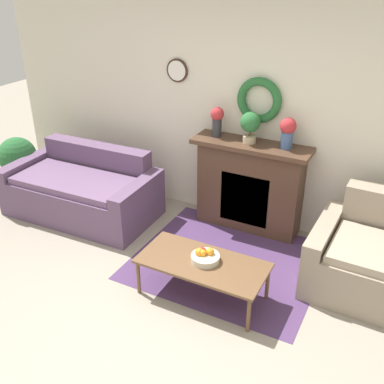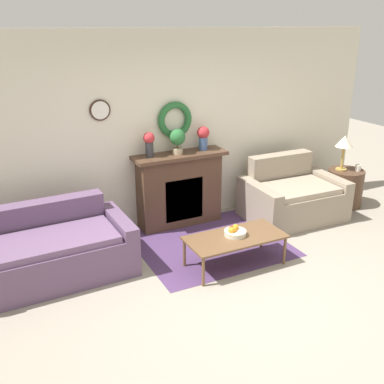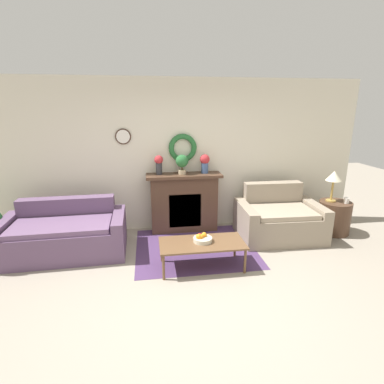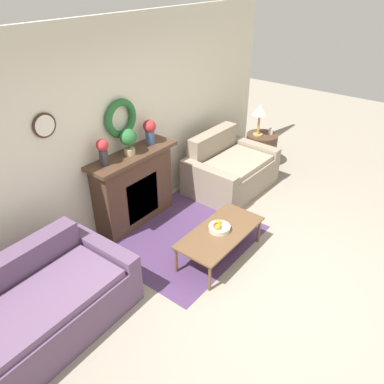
{
  "view_description": "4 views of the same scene",
  "coord_description": "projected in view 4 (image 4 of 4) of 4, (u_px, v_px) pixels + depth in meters",
  "views": [
    {
      "loc": [
        1.64,
        -2.28,
        2.83
      ],
      "look_at": [
        -0.21,
        1.3,
        0.76
      ],
      "focal_mm": 42.0,
      "sensor_mm": 36.0,
      "label": 1
    },
    {
      "loc": [
        -2.41,
        -3.3,
        2.77
      ],
      "look_at": [
        -0.22,
        1.11,
        0.89
      ],
      "focal_mm": 42.0,
      "sensor_mm": 36.0,
      "label": 2
    },
    {
      "loc": [
        -0.52,
        -3.0,
        2.2
      ],
      "look_at": [
        0.14,
        1.47,
        0.92
      ],
      "focal_mm": 28.0,
      "sensor_mm": 36.0,
      "label": 3
    },
    {
      "loc": [
        -2.9,
        -1.21,
        3.16
      ],
      "look_at": [
        0.11,
        1.14,
        0.84
      ],
      "focal_mm": 35.0,
      "sensor_mm": 36.0,
      "label": 4
    }
  ],
  "objects": [
    {
      "name": "mug",
      "position": [
        271.0,
        131.0,
        6.65
      ],
      "size": [
        0.09,
        0.09,
        0.1
      ],
      "color": "silver",
      "rests_on": "side_table_by_loveseat"
    },
    {
      "name": "side_table_by_loveseat",
      "position": [
        261.0,
        150.0,
        6.79
      ],
      "size": [
        0.56,
        0.56,
        0.58
      ],
      "color": "#4C3323",
      "rests_on": "ground_plane"
    },
    {
      "name": "fireplace",
      "position": [
        134.0,
        187.0,
        5.15
      ],
      "size": [
        1.33,
        0.41,
        1.06
      ],
      "color": "#4C3323",
      "rests_on": "ground_plane"
    },
    {
      "name": "fruit_bowl",
      "position": [
        219.0,
        227.0,
        4.55
      ],
      "size": [
        0.27,
        0.27,
        0.12
      ],
      "color": "beige",
      "rests_on": "coffee_table"
    },
    {
      "name": "table_lamp",
      "position": [
        260.0,
        112.0,
        6.4
      ],
      "size": [
        0.27,
        0.27,
        0.55
      ],
      "color": "#B28E42",
      "rests_on": "side_table_by_loveseat"
    },
    {
      "name": "vase_on_mantel_left",
      "position": [
        103.0,
        150.0,
        4.48
      ],
      "size": [
        0.15,
        0.15,
        0.34
      ],
      "color": "#2D2D33",
      "rests_on": "fireplace"
    },
    {
      "name": "wall_back",
      "position": [
        112.0,
        130.0,
        4.77
      ],
      "size": [
        6.8,
        0.16,
        2.7
      ],
      "color": "beige",
      "rests_on": "ground_plane"
    },
    {
      "name": "potted_plant_on_mantel",
      "position": [
        128.0,
        139.0,
        4.74
      ],
      "size": [
        0.22,
        0.22,
        0.34
      ],
      "color": "tan",
      "rests_on": "fireplace"
    },
    {
      "name": "floor_rug",
      "position": [
        182.0,
        237.0,
        5.07
      ],
      "size": [
        1.89,
        1.67,
        0.01
      ],
      "color": "#4C335B",
      "rests_on": "ground_plane"
    },
    {
      "name": "ground_plane",
      "position": [
        265.0,
        291.0,
        4.23
      ],
      "size": [
        16.0,
        16.0,
        0.0
      ],
      "primitive_type": "plane",
      "color": "gray"
    },
    {
      "name": "vase_on_mantel_right",
      "position": [
        150.0,
        130.0,
        5.03
      ],
      "size": [
        0.17,
        0.17,
        0.34
      ],
      "color": "#3D5684",
      "rests_on": "fireplace"
    },
    {
      "name": "loveseat_right",
      "position": [
        229.0,
        170.0,
        6.06
      ],
      "size": [
        1.42,
        1.04,
        0.89
      ],
      "rotation": [
        0.0,
        0.0,
        -0.03
      ],
      "color": "gray",
      "rests_on": "ground_plane"
    },
    {
      "name": "couch_left",
      "position": [
        39.0,
        309.0,
        3.63
      ],
      "size": [
        1.86,
        1.01,
        0.8
      ],
      "rotation": [
        0.0,
        0.0,
        0.03
      ],
      "color": "#604766",
      "rests_on": "ground_plane"
    },
    {
      "name": "coffee_table",
      "position": [
        220.0,
        233.0,
        4.57
      ],
      "size": [
        1.19,
        0.57,
        0.38
      ],
      "color": "brown",
      "rests_on": "ground_plane"
    }
  ]
}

